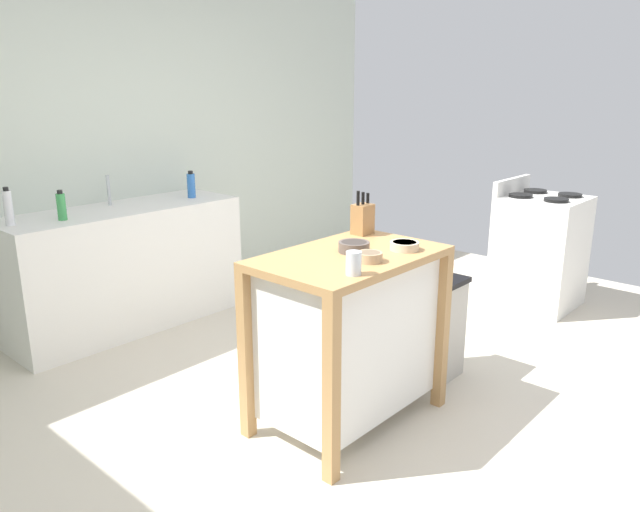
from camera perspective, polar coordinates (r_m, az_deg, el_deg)
ground_plane at (r=3.41m, az=4.73°, el=-14.72°), size 6.70×6.70×0.00m
wall_back at (r=4.88m, az=-19.17°, el=9.88°), size 5.70×0.10×2.60m
kitchen_island at (r=3.14m, az=2.73°, el=-6.98°), size 0.98×0.62×0.92m
knife_block at (r=3.39m, az=4.05°, el=3.57°), size 0.11×0.09×0.25m
bowl_stoneware_deep at (r=3.03m, az=3.23°, el=0.90°), size 0.16×0.16×0.05m
bowl_ceramic_wide at (r=2.87m, az=4.72°, el=-0.06°), size 0.12×0.12×0.05m
bowl_ceramic_small at (r=3.09m, az=8.00°, el=0.98°), size 0.15×0.15×0.04m
drinking_cup at (r=2.66m, az=3.20°, el=-0.68°), size 0.07×0.07×0.11m
trash_bin at (r=3.74m, az=10.63°, el=-6.72°), size 0.36×0.28×0.63m
sink_counter at (r=4.65m, az=-17.91°, el=-0.99°), size 1.71×0.60×0.89m
sink_faucet at (r=4.65m, az=-19.36°, el=5.88°), size 0.02×0.02×0.22m
bottle_hand_soap at (r=4.81m, az=-12.09°, el=6.57°), size 0.06×0.06×0.21m
bottle_dish_soap at (r=4.25m, az=-23.27°, el=4.35°), size 0.06×0.06×0.20m
bottle_spray_cleaner at (r=4.21m, az=-27.40°, el=4.09°), size 0.05×0.05×0.24m
stove at (r=5.16m, az=20.04°, el=0.50°), size 0.60×0.60×1.01m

